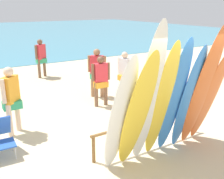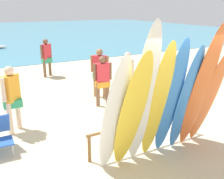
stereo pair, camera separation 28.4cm
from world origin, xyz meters
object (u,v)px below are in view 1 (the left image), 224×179
(surfboard_white_2, at_px, (148,97))
(beach_chair_red, at_px, (0,135))
(surfboard_yellow_1, at_px, (137,113))
(surfboard_blue_4, at_px, (174,98))
(surfboard_yellow_3, at_px, (161,102))
(surfboard_rack, at_px, (147,125))
(beachgoer_photographing, at_px, (97,70))
(beachgoer_strolling, at_px, (11,96))
(surfboard_orange_7, at_px, (209,98))
(beachgoer_near_rack, at_px, (41,56))
(beachgoer_midbeach, at_px, (125,71))
(beachgoer_by_water, at_px, (101,78))
(surfboard_orange_6, at_px, (202,89))
(surfboard_blue_5, at_px, (188,99))
(surfboard_white_0, at_px, (120,117))

(surfboard_white_2, height_order, beach_chair_red, surfboard_white_2)
(surfboard_yellow_1, xyz_separation_m, surfboard_blue_4, (0.99, 0.12, 0.06))
(beach_chair_red, bearing_deg, surfboard_yellow_3, -33.43)
(surfboard_rack, relative_size, beachgoer_photographing, 1.70)
(beachgoer_strolling, bearing_deg, surfboard_rack, 93.35)
(surfboard_orange_7, bearing_deg, beach_chair_red, 152.35)
(surfboard_orange_7, height_order, beachgoer_strolling, surfboard_orange_7)
(surfboard_blue_4, xyz_separation_m, beachgoer_photographing, (0.47, 4.09, -0.29))
(surfboard_yellow_1, relative_size, beachgoer_near_rack, 1.51)
(beachgoer_midbeach, relative_size, beach_chair_red, 1.95)
(beachgoer_by_water, height_order, beachgoer_near_rack, beachgoer_near_rack)
(surfboard_orange_6, bearing_deg, surfboard_blue_5, 162.20)
(beachgoer_photographing, relative_size, beachgoer_near_rack, 1.00)
(surfboard_yellow_3, height_order, beachgoer_photographing, surfboard_yellow_3)
(surfboard_white_2, bearing_deg, surfboard_blue_5, 5.33)
(surfboard_rack, relative_size, surfboard_blue_4, 1.10)
(beachgoer_strolling, relative_size, beachgoer_photographing, 1.01)
(surfboard_white_2, xyz_separation_m, surfboard_yellow_3, (0.36, 0.04, -0.18))
(surfboard_yellow_3, distance_m, beachgoer_strolling, 3.54)
(surfboard_orange_6, bearing_deg, beachgoer_photographing, 90.84)
(surfboard_rack, xyz_separation_m, beachgoer_near_rack, (-0.14, 7.13, 0.47))
(beachgoer_midbeach, bearing_deg, surfboard_white_0, 132.10)
(surfboard_white_2, xyz_separation_m, beachgoer_by_water, (0.86, 3.33, -0.51))
(surfboard_white_0, height_order, surfboard_yellow_3, surfboard_yellow_3)
(surfboard_yellow_1, xyz_separation_m, beachgoer_by_water, (1.15, 3.39, -0.28))
(surfboard_yellow_3, height_order, beachgoer_by_water, surfboard_yellow_3)
(surfboard_white_2, distance_m, beachgoer_midbeach, 4.18)
(surfboard_orange_6, relative_size, beach_chair_red, 3.51)
(surfboard_white_2, xyz_separation_m, surfboard_orange_6, (1.36, -0.06, -0.05))
(beach_chair_red, bearing_deg, surfboard_blue_4, -30.11)
(surfboard_rack, xyz_separation_m, surfboard_blue_5, (0.55, -0.60, 0.69))
(surfboard_white_0, height_order, beachgoer_by_water, surfboard_white_0)
(beachgoer_photographing, distance_m, beachgoer_midbeach, 0.92)
(surfboard_blue_5, distance_m, beachgoer_midbeach, 3.75)
(surfboard_white_0, xyz_separation_m, beachgoer_near_rack, (0.99, 7.75, -0.21))
(beachgoer_by_water, height_order, beachgoer_midbeach, beachgoer_by_water)
(surfboard_yellow_1, distance_m, beachgoer_photographing, 4.46)
(surfboard_orange_6, height_order, surfboard_orange_7, surfboard_orange_6)
(surfboard_blue_5, bearing_deg, beachgoer_by_water, 89.27)
(surfboard_blue_4, bearing_deg, surfboard_yellow_3, -178.52)
(surfboard_white_0, xyz_separation_m, surfboard_orange_7, (2.34, 0.03, -0.08))
(surfboard_yellow_1, xyz_separation_m, surfboard_orange_7, (2.01, 0.10, -0.11))
(surfboard_orange_7, relative_size, beachgoer_strolling, 1.35)
(surfboard_rack, height_order, surfboard_yellow_3, surfboard_yellow_3)
(surfboard_white_0, bearing_deg, surfboard_blue_5, -4.87)
(surfboard_white_2, xyz_separation_m, beach_chair_red, (-2.32, 1.94, -0.99))
(surfboard_rack, relative_size, surfboard_orange_6, 1.00)
(surfboard_yellow_3, bearing_deg, surfboard_yellow_1, -171.76)
(surfboard_rack, xyz_separation_m, beachgoer_by_water, (0.34, 2.71, 0.42))
(surfboard_yellow_1, xyz_separation_m, beachgoer_near_rack, (0.67, 7.82, -0.24))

